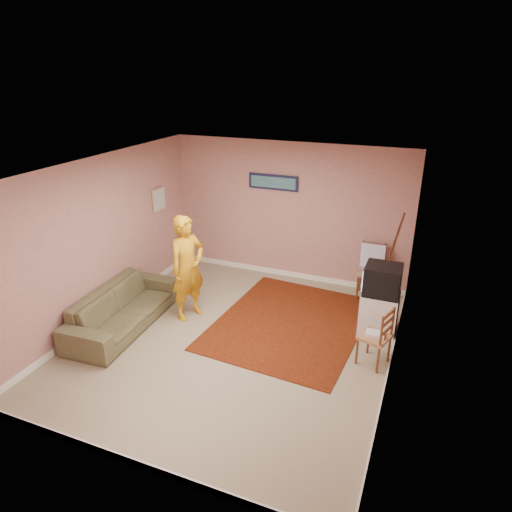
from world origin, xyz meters
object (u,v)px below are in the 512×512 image
at_px(chair_b, 375,330).
at_px(sofa, 123,308).
at_px(chair_a, 372,266).
at_px(tv_cabinet, 379,314).
at_px(person, 188,268).
at_px(crt_tv, 382,280).

bearing_deg(chair_b, sofa, -64.50).
distance_m(chair_a, sofa, 4.22).
relative_size(tv_cabinet, person, 0.40).
distance_m(chair_a, person, 3.18).
bearing_deg(sofa, crt_tv, -74.56).
bearing_deg(chair_b, chair_a, -151.18).
distance_m(tv_cabinet, person, 3.05).
relative_size(tv_cabinet, chair_b, 1.42).
bearing_deg(chair_a, sofa, -146.87).
bearing_deg(tv_cabinet, sofa, -161.27).
height_order(tv_cabinet, chair_b, chair_b).
bearing_deg(chair_b, person, -75.45).
bearing_deg(tv_cabinet, chair_b, -86.40).
relative_size(crt_tv, sofa, 0.25).
height_order(sofa, person, person).
xyz_separation_m(chair_a, person, (-2.63, -1.76, 0.26)).
bearing_deg(person, chair_b, -71.72).
distance_m(crt_tv, chair_a, 1.25).
relative_size(tv_cabinet, crt_tv, 1.29).
bearing_deg(sofa, chair_a, -57.95).
relative_size(crt_tv, person, 0.31).
bearing_deg(sofa, person, -53.45).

